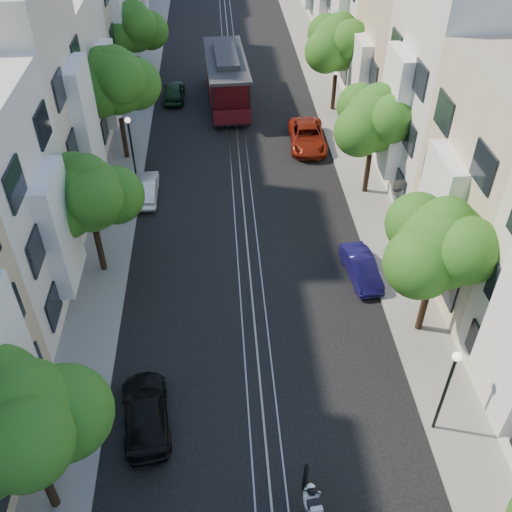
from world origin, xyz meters
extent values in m
plane|color=black|center=(0.00, 28.00, 0.00)|extent=(200.00, 200.00, 0.00)
cube|color=gray|center=(7.25, 28.00, 0.06)|extent=(2.50, 80.00, 0.12)
cube|color=gray|center=(-7.25, 28.00, 0.06)|extent=(2.50, 80.00, 0.12)
cube|color=gray|center=(-0.55, 28.00, 0.01)|extent=(0.06, 80.00, 0.02)
cube|color=gray|center=(0.00, 28.00, 0.01)|extent=(0.06, 80.00, 0.02)
cube|color=gray|center=(0.55, 28.00, 0.01)|extent=(0.06, 80.00, 0.02)
cube|color=tan|center=(0.00, 28.00, 0.00)|extent=(0.08, 80.00, 0.01)
cube|color=white|center=(8.20, 12.00, 4.20)|extent=(0.90, 3.04, 5.50)
cube|color=silver|center=(12.00, 20.00, 6.00)|extent=(7.00, 8.00, 12.00)
cube|color=white|center=(8.20, 20.00, 5.04)|extent=(0.90, 3.04, 6.60)
cube|color=#C6B28C|center=(12.00, 28.00, 4.50)|extent=(7.00, 8.00, 9.00)
cube|color=white|center=(8.20, 28.00, 3.78)|extent=(0.90, 3.04, 4.95)
cube|color=white|center=(12.00, 36.00, 5.25)|extent=(7.00, 8.00, 10.50)
cube|color=white|center=(8.20, 36.00, 4.41)|extent=(0.90, 3.04, 5.78)
cube|color=white|center=(-8.20, 4.00, 4.53)|extent=(0.90, 3.04, 5.93)
cube|color=white|center=(-8.20, 12.00, 4.12)|extent=(0.90, 3.04, 5.39)
cube|color=beige|center=(-12.00, 20.00, 5.88)|extent=(7.00, 8.00, 11.76)
cube|color=white|center=(-8.20, 20.00, 4.94)|extent=(0.90, 3.04, 6.47)
cube|color=silver|center=(-12.00, 28.00, 4.41)|extent=(7.00, 8.00, 8.82)
cube|color=white|center=(-8.20, 28.00, 3.70)|extent=(0.90, 3.04, 4.85)
cube|color=beige|center=(-12.00, 36.00, 5.14)|extent=(7.00, 8.00, 10.29)
cube|color=white|center=(-8.20, 36.00, 4.32)|extent=(0.90, 3.04, 5.66)
cylinder|color=black|center=(7.20, 9.00, 1.34)|extent=(0.30, 0.30, 2.45)
sphere|color=#165214|center=(7.20, 9.00, 4.81)|extent=(3.64, 3.64, 3.64)
sphere|color=#165214|center=(8.30, 9.50, 4.41)|extent=(2.91, 2.91, 2.91)
sphere|color=#165214|center=(6.25, 8.30, 4.51)|extent=(2.84, 2.84, 2.84)
sphere|color=#165214|center=(7.30, 9.10, 5.71)|extent=(2.18, 2.18, 2.18)
cylinder|color=black|center=(7.20, 20.00, 1.31)|extent=(0.30, 0.30, 2.38)
sphere|color=#165214|center=(7.20, 20.00, 4.68)|extent=(3.54, 3.54, 3.54)
sphere|color=#165214|center=(8.30, 20.50, 4.28)|extent=(2.83, 2.83, 2.83)
sphere|color=#165214|center=(6.25, 19.30, 4.38)|extent=(2.76, 2.76, 2.76)
sphere|color=#165214|center=(7.30, 20.10, 5.58)|extent=(2.12, 2.12, 2.12)
cylinder|color=black|center=(7.20, 31.00, 1.38)|extent=(0.30, 0.30, 2.52)
sphere|color=#165214|center=(7.20, 31.00, 4.94)|extent=(3.74, 3.74, 3.74)
sphere|color=#165214|center=(8.30, 31.50, 4.54)|extent=(3.00, 3.00, 3.00)
sphere|color=#165214|center=(6.25, 30.30, 4.64)|extent=(2.92, 2.92, 2.92)
sphere|color=#165214|center=(7.30, 31.10, 5.84)|extent=(2.25, 2.25, 2.25)
cylinder|color=black|center=(-7.20, 2.00, 1.34)|extent=(0.30, 0.30, 2.45)
sphere|color=#165214|center=(-7.20, 2.00, 4.81)|extent=(3.64, 3.64, 3.64)
sphere|color=#165214|center=(-6.10, 2.50, 4.41)|extent=(2.91, 2.91, 2.91)
sphere|color=#165214|center=(-7.10, 2.10, 5.71)|extent=(2.18, 2.18, 2.18)
cylinder|color=black|center=(-7.20, 14.00, 1.26)|extent=(0.30, 0.30, 2.27)
sphere|color=#165214|center=(-7.20, 14.00, 4.47)|extent=(3.38, 3.38, 3.38)
sphere|color=#165214|center=(-6.10, 14.50, 4.07)|extent=(2.70, 2.70, 2.70)
sphere|color=#165214|center=(-8.15, 13.30, 4.17)|extent=(2.64, 2.64, 2.64)
sphere|color=#165214|center=(-7.10, 14.10, 5.38)|extent=(2.03, 2.03, 2.03)
cylinder|color=black|center=(-7.20, 25.00, 1.43)|extent=(0.30, 0.30, 2.62)
sphere|color=#165214|center=(-7.20, 25.00, 5.14)|extent=(3.90, 3.90, 3.90)
sphere|color=#165214|center=(-6.10, 25.50, 4.74)|extent=(3.12, 3.12, 3.12)
sphere|color=#165214|center=(-8.15, 24.30, 4.84)|extent=(3.04, 3.04, 3.04)
sphere|color=#165214|center=(-7.10, 25.10, 6.04)|extent=(2.34, 2.34, 2.34)
cylinder|color=black|center=(-7.20, 36.00, 1.31)|extent=(0.30, 0.30, 2.38)
sphere|color=#165214|center=(-7.20, 36.00, 4.68)|extent=(3.54, 3.54, 3.54)
sphere|color=#165214|center=(-6.10, 36.50, 4.28)|extent=(2.83, 2.83, 2.83)
sphere|color=#165214|center=(-8.15, 35.30, 4.38)|extent=(2.76, 2.76, 2.76)
sphere|color=#165214|center=(-7.10, 36.10, 5.58)|extent=(2.12, 2.12, 2.12)
cylinder|color=black|center=(6.30, 4.00, 2.12)|extent=(0.12, 0.12, 4.00)
sphere|color=#FFF2CC|center=(6.30, 4.00, 4.12)|extent=(0.32, 0.32, 0.32)
cylinder|color=black|center=(-6.30, 22.00, 2.12)|extent=(0.12, 0.12, 4.00)
sphere|color=#FFF2CC|center=(-6.30, 22.00, 4.12)|extent=(0.32, 0.32, 0.32)
torus|color=black|center=(1.15, 1.87, 0.97)|extent=(0.37, 0.86, 0.86)
ellipsoid|color=white|center=(1.24, 1.09, 0.87)|extent=(0.64, 1.23, 0.96)
ellipsoid|color=white|center=(1.27, 0.83, 1.13)|extent=(0.50, 0.69, 0.54)
cube|color=silver|center=(1.28, 0.79, 1.23)|extent=(0.46, 0.70, 0.36)
sphere|color=black|center=(1.23, 1.16, 1.39)|extent=(0.31, 0.31, 0.31)
cube|color=black|center=(-0.50, 32.79, 0.51)|extent=(3.06, 9.19, 0.34)
cube|color=#4A0C12|center=(-0.50, 32.79, 1.87)|extent=(3.00, 5.80, 2.72)
cube|color=beige|center=(-0.50, 32.79, 2.89)|extent=(3.06, 5.86, 0.68)
cube|color=#2D2D30|center=(-0.50, 32.79, 3.35)|extent=(3.29, 9.20, 0.20)
cube|color=#2D2D30|center=(-0.50, 32.79, 3.63)|extent=(1.84, 5.18, 0.40)
imported|color=#110D44|center=(5.37, 12.64, 0.58)|extent=(1.62, 3.62, 1.15)
imported|color=maroon|center=(4.58, 25.84, 0.68)|extent=(2.49, 5.02, 1.37)
imported|color=black|center=(-4.40, 5.04, 0.60)|extent=(2.23, 4.34, 1.21)
imported|color=white|center=(-5.60, 20.38, 0.61)|extent=(1.33, 3.74, 1.23)
imported|color=black|center=(-4.53, 33.72, 0.67)|extent=(1.63, 3.95, 1.34)
camera|label=1|loc=(-1.17, -7.79, 18.68)|focal=40.00mm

